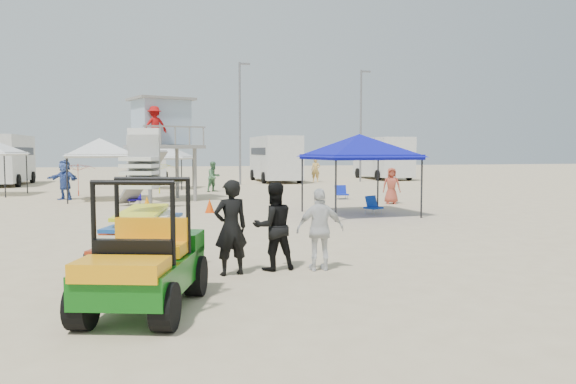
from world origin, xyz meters
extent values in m
plane|color=beige|center=(0.00, 0.00, 0.00)|extent=(140.00, 140.00, 0.00)
cube|color=#0D5810|center=(-2.71, -1.66, 0.54)|extent=(1.86, 2.68, 0.43)
cube|color=orange|center=(-2.71, -1.66, 0.80)|extent=(1.26, 0.97, 0.23)
cylinder|color=black|center=(-3.25, -2.54, 0.31)|extent=(0.44, 0.68, 0.62)
cube|color=black|center=(-2.71, 0.64, 0.52)|extent=(1.99, 2.43, 0.13)
cylinder|color=black|center=(-3.32, 0.64, 0.28)|extent=(0.37, 0.60, 0.55)
imported|color=black|center=(-1.21, 0.34, 0.87)|extent=(0.71, 0.55, 1.75)
imported|color=black|center=(-0.36, 0.59, 0.84)|extent=(0.89, 0.74, 1.67)
imported|color=silver|center=(0.49, 0.34, 0.78)|extent=(0.93, 0.42, 1.56)
cylinder|color=gray|center=(-3.13, 15.08, 1.17)|extent=(0.17, 0.17, 2.35)
cube|color=gray|center=(-2.10, 16.12, 2.42)|extent=(3.61, 3.61, 0.15)
cube|color=#9BB2C9|center=(-2.10, 16.40, 3.52)|extent=(2.67, 2.50, 1.97)
imported|color=#B20F0F|center=(-2.85, 15.18, 3.32)|extent=(1.07, 0.61, 1.65)
cylinder|color=black|center=(2.92, 7.31, 1.05)|extent=(0.06, 0.06, 2.09)
pyramid|color=#0F13AA|center=(4.49, 8.88, 2.84)|extent=(3.56, 3.56, 0.80)
cube|color=#0F13AA|center=(4.49, 8.88, 2.04)|extent=(3.56, 3.56, 0.18)
cylinder|color=black|center=(-6.32, 15.68, 1.04)|extent=(0.06, 0.06, 2.08)
pyramid|color=silver|center=(-4.93, 17.08, 2.83)|extent=(3.30, 3.30, 0.80)
cube|color=silver|center=(-4.93, 17.08, 2.03)|extent=(3.30, 3.30, 0.18)
cylinder|color=black|center=(-3.07, 22.91, 0.94)|extent=(0.06, 0.06, 1.88)
pyramid|color=silver|center=(-1.82, 24.17, 2.63)|extent=(3.38, 3.38, 0.80)
cube|color=silver|center=(-1.82, 24.17, 1.83)|extent=(3.38, 3.38, 0.18)
imported|color=red|center=(-6.24, 19.81, 0.82)|extent=(2.27, 2.29, 1.65)
imported|color=yellow|center=(-2.26, 20.36, 0.83)|extent=(2.47, 2.48, 1.65)
cone|color=#E84307|center=(-0.59, 10.74, 0.25)|extent=(0.34, 0.34, 0.50)
cone|color=orange|center=(-2.83, 12.54, 0.25)|extent=(0.34, 0.34, 0.50)
cube|color=#1C0E98|center=(-3.37, 14.39, 0.22)|extent=(0.61, 0.57, 0.06)
cube|color=#1C0E98|center=(-3.37, 14.63, 0.42)|extent=(0.56, 0.25, 0.44)
cylinder|color=#B2B2B7|center=(-3.59, 14.19, 0.10)|extent=(0.03, 0.03, 0.20)
cube|color=#0D3596|center=(5.08, 8.96, 0.22)|extent=(0.72, 0.70, 0.06)
cube|color=#0D3596|center=(5.08, 9.20, 0.42)|extent=(0.55, 0.42, 0.44)
cylinder|color=#B2B2B7|center=(4.86, 8.76, 0.10)|extent=(0.03, 0.03, 0.20)
cube|color=#1026B6|center=(5.96, 14.97, 0.22)|extent=(0.57, 0.53, 0.06)
cube|color=#1026B6|center=(5.96, 15.21, 0.42)|extent=(0.55, 0.20, 0.44)
cylinder|color=#B2B2B7|center=(5.74, 14.77, 0.10)|extent=(0.03, 0.03, 0.20)
cube|color=silver|center=(-12.00, 30.00, 1.75)|extent=(2.50, 6.80, 3.00)
cube|color=black|center=(-12.00, 30.00, 2.20)|extent=(2.54, 5.44, 0.50)
cube|color=silver|center=(-3.00, 31.50, 1.75)|extent=(2.50, 6.50, 3.00)
cube|color=black|center=(-3.00, 31.50, 2.20)|extent=(2.54, 5.20, 0.50)
cylinder|color=black|center=(-4.25, 29.42, 0.40)|extent=(0.25, 0.80, 0.80)
cube|color=silver|center=(6.00, 30.00, 1.75)|extent=(2.50, 7.00, 3.00)
cube|color=black|center=(6.00, 30.00, 2.20)|extent=(2.54, 5.60, 0.50)
cylinder|color=black|center=(4.75, 27.76, 0.40)|extent=(0.25, 0.80, 0.80)
cube|color=silver|center=(15.00, 31.50, 1.75)|extent=(2.50, 6.60, 3.00)
cube|color=black|center=(15.00, 31.50, 2.20)|extent=(2.54, 5.28, 0.50)
cylinder|color=black|center=(13.75, 29.39, 0.40)|extent=(0.25, 0.80, 0.80)
cylinder|color=slate|center=(3.00, 27.00, 4.00)|extent=(0.14, 0.14, 8.00)
cylinder|color=slate|center=(12.00, 28.50, 4.00)|extent=(0.14, 0.14, 8.00)
imported|color=#3651A2|center=(-6.54, 17.59, 0.92)|extent=(1.70, 1.45, 1.84)
imported|color=#B84A34|center=(7.24, 12.30, 0.77)|extent=(0.86, 0.68, 1.54)
imported|color=#4F8456|center=(0.64, 21.06, 0.83)|extent=(1.01, 0.96, 1.65)
imported|color=gold|center=(8.75, 28.89, 0.86)|extent=(0.74, 0.63, 1.73)
camera|label=1|loc=(-2.56, -9.75, 2.28)|focal=35.00mm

